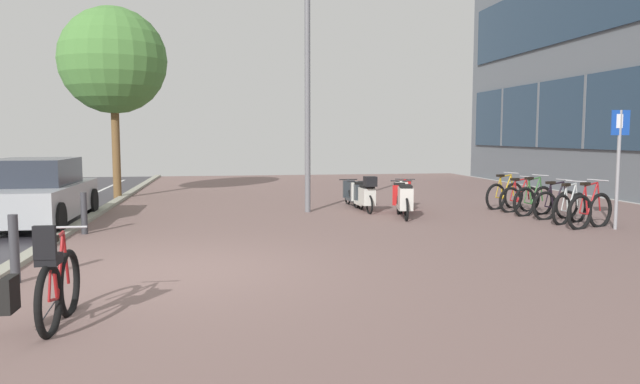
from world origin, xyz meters
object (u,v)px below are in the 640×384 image
(bicycle_rack_02, at_px, (556,205))
(parking_sign, at_px, (619,156))
(scooter_extra, at_px, (365,195))
(bollard_near, at_px, (14,249))
(lamp_post, at_px, (307,87))
(street_tree, at_px, (113,61))
(bicycle_rack_04, at_px, (520,199))
(scooter_far, at_px, (356,193))
(bicycle_rack_03, at_px, (533,201))
(bicycle_rack_05, at_px, (505,196))
(bicycle_rack_00, at_px, (590,211))
(scooter_near, at_px, (404,200))
(parked_car_near, at_px, (33,194))
(bicycle_rack_01, at_px, (570,208))
(scooter_mid, at_px, (401,196))
(bollard_far, at_px, (84,213))
(bicycle_foreground, at_px, (54,287))

(bicycle_rack_02, xyz_separation_m, parking_sign, (0.38, -1.57, 1.16))
(scooter_extra, distance_m, bollard_near, 8.76)
(lamp_post, distance_m, bollard_near, 8.42)
(street_tree, bearing_deg, bicycle_rack_02, -30.46)
(bicycle_rack_04, distance_m, scooter_far, 4.15)
(bicycle_rack_03, distance_m, bicycle_rack_05, 1.33)
(bicycle_rack_00, height_order, bicycle_rack_04, bicycle_rack_00)
(bicycle_rack_04, relative_size, bicycle_rack_05, 0.94)
(bicycle_rack_05, bearing_deg, scooter_near, -158.30)
(bicycle_rack_05, distance_m, street_tree, 11.89)
(lamp_post, bearing_deg, bicycle_rack_05, -1.90)
(parked_car_near, bearing_deg, bicycle_rack_01, -9.09)
(bicycle_rack_04, relative_size, scooter_near, 0.66)
(bicycle_rack_03, relative_size, scooter_mid, 0.77)
(bicycle_rack_00, bearing_deg, bollard_far, 174.87)
(bicycle_rack_03, relative_size, parking_sign, 0.54)
(scooter_mid, distance_m, bollard_near, 9.33)
(bicycle_rack_01, height_order, bollard_near, bicycle_rack_01)
(parked_car_near, relative_size, lamp_post, 0.73)
(bicycle_rack_04, bearing_deg, bicycle_foreground, -140.21)
(bicycle_rack_04, relative_size, bollard_near, 1.38)
(scooter_mid, bearing_deg, bicycle_rack_05, 3.41)
(bicycle_rack_03, distance_m, bollard_far, 10.03)
(bollard_near, bearing_deg, bicycle_rack_03, 26.37)
(scooter_near, bearing_deg, street_tree, 142.92)
(bollard_far, bearing_deg, scooter_mid, 17.58)
(parked_car_near, bearing_deg, bicycle_rack_02, -5.80)
(bicycle_rack_05, xyz_separation_m, street_tree, (-10.42, 4.29, 3.77))
(bicycle_foreground, height_order, bicycle_rack_02, bicycle_foreground)
(bicycle_rack_03, distance_m, scooter_mid, 3.14)
(scooter_near, bearing_deg, bicycle_rack_01, -23.27)
(bicycle_rack_01, height_order, street_tree, street_tree)
(bollard_near, bearing_deg, bicycle_rack_04, 29.35)
(parking_sign, bearing_deg, bicycle_rack_03, 104.02)
(bicycle_rack_05, height_order, scooter_near, bicycle_rack_05)
(bicycle_rack_04, bearing_deg, bollard_far, -170.09)
(parking_sign, relative_size, street_tree, 0.42)
(parking_sign, xyz_separation_m, lamp_post, (-5.79, 3.73, 1.60))
(bicycle_foreground, relative_size, parked_car_near, 0.35)
(bicycle_rack_03, height_order, street_tree, street_tree)
(street_tree, xyz_separation_m, bollard_far, (0.52, -6.69, -3.71))
(bicycle_rack_02, bearing_deg, parked_car_near, 174.20)
(bicycle_rack_00, bearing_deg, scooter_near, 147.98)
(scooter_near, relative_size, bollard_far, 2.31)
(bicycle_rack_02, distance_m, scooter_far, 4.96)
(bicycle_rack_00, distance_m, parking_sign, 1.23)
(bicycle_rack_05, distance_m, scooter_near, 3.35)
(scooter_mid, xyz_separation_m, parked_car_near, (-8.44, -0.65, 0.25))
(bicycle_rack_04, bearing_deg, scooter_mid, 170.43)
(parked_car_near, relative_size, parking_sign, 1.68)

